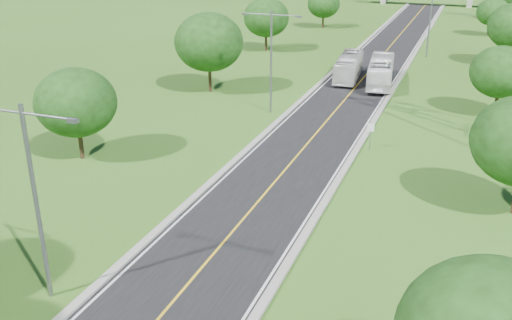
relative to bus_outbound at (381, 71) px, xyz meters
The scene contains 16 objects.
ground 2.94m from the bus_outbound, behind, with size 260.00×260.00×0.00m, color #345718.
road 6.88m from the bus_outbound, 111.30° to the left, with size 8.00×150.00×0.06m, color black.
curb_left 9.27m from the bus_outbound, 136.97° to the left, with size 0.50×150.00×0.22m, color gray.
curb_right 6.67m from the bus_outbound, 73.75° to the left, with size 0.50×150.00×0.22m, color gray.
speed_limit_sign 21.95m from the bus_outbound, 82.76° to the right, with size 0.55×0.09×2.40m.
streetlight_near_left 48.69m from the bus_outbound, 100.01° to the right, with size 5.90×0.25×10.00m.
streetlight_mid_left 17.54m from the bus_outbound, 119.73° to the right, with size 5.90×0.25×10.00m.
streetlight_far_right 19.08m from the bus_outbound, 78.93° to the left, with size 5.90×0.25×10.00m.
tree_lb 36.85m from the bus_outbound, 120.13° to the right, with size 6.30×6.30×7.33m.
tree_lc 20.36m from the bus_outbound, 150.75° to the right, with size 7.56×7.56×8.79m.
tree_ld 24.32m from the bus_outbound, 143.77° to the left, with size 6.72×6.72×7.82m.
tree_le 41.91m from the bus_outbound, 113.88° to the left, with size 5.88×5.88×6.84m.
tree_rc 15.02m from the bus_outbound, 31.70° to the right, with size 5.88×5.88×6.84m.
tree_re 42.08m from the bus_outbound, 73.31° to the left, with size 5.46×5.46×6.35m.
bus_outbound is the anchor object (origin of this frame).
bus_inbound 4.40m from the bus_outbound, 159.13° to the left, with size 2.47×10.57×2.94m, color silver.
Camera 1 is at (12.15, -6.70, 17.09)m, focal length 40.00 mm.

